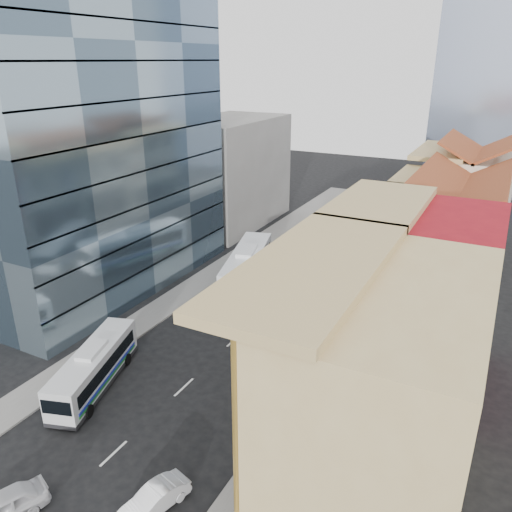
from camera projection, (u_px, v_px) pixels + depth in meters
The scene contains 15 objects.
ground at pixel (101, 465), 27.84m from camera, with size 200.00×200.00×0.00m, color black.
sidewalk_right at pixel (362, 325), 42.36m from camera, with size 3.00×90.00×0.15m, color slate.
sidewalk_left at pixel (195, 286), 49.61m from camera, with size 3.00×90.00×0.15m, color slate.
shophouse_tan at pixel (383, 399), 23.79m from camera, with size 8.00×14.00×12.00m, color #D4B87A.
shophouse_red at pixel (427, 299), 33.70m from camera, with size 8.00×10.00×12.00m, color maroon.
shophouse_cream_near at pixel (445, 265), 41.92m from camera, with size 8.00×9.00×10.00m, color silver.
shophouse_cream_mid at pixel (458, 234), 49.36m from camera, with size 8.00×9.00×10.00m, color silver.
shophouse_cream_far at pixel (470, 203), 57.85m from camera, with size 8.00×12.00×11.00m, color silver.
office_tower at pixel (90, 131), 45.26m from camera, with size 12.00×26.00×30.00m, color #3F5364.
office_block_far at pixel (229, 172), 66.79m from camera, with size 10.00×18.00×14.00m, color gray.
bus_left_near at pixel (94, 367), 34.07m from camera, with size 2.22×9.50×3.05m, color silver, non-canonical shape.
bus_left_far at pixel (247, 267), 49.20m from camera, with size 2.89×12.32×3.95m, color white, non-canonical shape.
bus_right at pixel (303, 298), 43.56m from camera, with size 2.44×10.40×3.34m, color silver, non-canonical shape.
sedan_left at pixel (1, 508), 24.30m from camera, with size 1.77×4.39×1.49m, color silver.
sedan_right at pixel (155, 499), 24.94m from camera, with size 1.31×3.75×1.24m, color white.
Camera 1 is at (17.59, -15.20, 21.12)m, focal length 35.00 mm.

